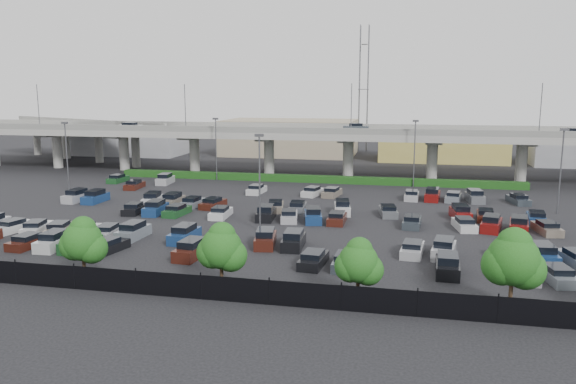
{
  "coord_description": "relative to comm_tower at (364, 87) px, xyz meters",
  "views": [
    {
      "loc": [
        15.03,
        -63.84,
        14.64
      ],
      "look_at": [
        0.32,
        4.59,
        2.0
      ],
      "focal_mm": 35.0,
      "sensor_mm": 36.0,
      "label": 1
    }
  ],
  "objects": [
    {
      "name": "light_poles",
      "position": [
        -8.12,
        -72.0,
        -9.37
      ],
      "size": [
        66.9,
        48.38,
        10.3
      ],
      "color": "#4C4D52",
      "rests_on": "ground"
    },
    {
      "name": "ground",
      "position": [
        -4.0,
        -74.0,
        -15.61
      ],
      "size": [
        280.0,
        280.0,
        0.0
      ],
      "primitive_type": "plane",
      "color": "black"
    },
    {
      "name": "parked_cars",
      "position": [
        -3.59,
        -78.7,
        -14.98
      ],
      "size": [
        63.18,
        41.61,
        1.67
      ],
      "color": "silver",
      "rests_on": "ground"
    },
    {
      "name": "overpass",
      "position": [
        -4.22,
        -42.01,
        -8.64
      ],
      "size": [
        150.0,
        13.0,
        15.8
      ],
      "color": "gray",
      "rests_on": "ground"
    },
    {
      "name": "tree_row",
      "position": [
        -3.3,
        -100.53,
        -12.09
      ],
      "size": [
        65.07,
        3.66,
        5.94
      ],
      "color": "#332316",
      "rests_on": "ground"
    },
    {
      "name": "hedge",
      "position": [
        -4.0,
        -49.0,
        -15.06
      ],
      "size": [
        66.0,
        1.6,
        1.1
      ],
      "primitive_type": "cube",
      "color": "#153F12",
      "rests_on": "ground"
    },
    {
      "name": "distant_buildings",
      "position": [
        8.38,
        -12.19,
        -11.87
      ],
      "size": [
        138.0,
        24.0,
        9.0
      ],
      "color": "gray",
      "rests_on": "ground"
    },
    {
      "name": "on_ramp",
      "position": [
        -56.1,
        -30.95,
        -8.76
      ],
      "size": [
        50.93,
        30.13,
        8.8
      ],
      "color": "gray",
      "rests_on": "ground"
    },
    {
      "name": "comm_tower",
      "position": [
        0.0,
        0.0,
        0.0
      ],
      "size": [
        2.4,
        2.4,
        30.0
      ],
      "color": "#4C4D52",
      "rests_on": "ground"
    },
    {
      "name": "fence",
      "position": [
        -4.05,
        -102.0,
        -14.71
      ],
      "size": [
        70.0,
        0.1,
        2.0
      ],
      "color": "black",
      "rests_on": "ground"
    }
  ]
}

